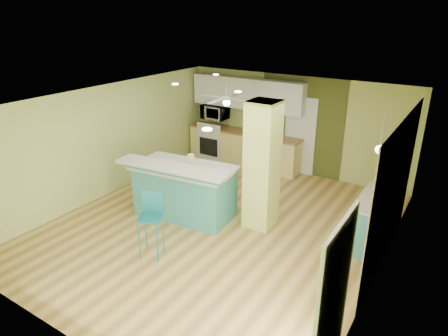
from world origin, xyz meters
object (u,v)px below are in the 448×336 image
Objects in this scene: peninsula at (184,190)px; canister at (191,159)px; fruit_bowl at (269,135)px; bar_stool at (151,214)px; side_counter at (374,220)px.

peninsula is 0.64m from canister.
canister is (0.02, 0.23, 0.60)m from peninsula.
bar_stool is at bearing -89.25° from fruit_bowl.
fruit_bowl is (-3.20, 2.12, 0.52)m from side_counter.
peninsula reaches higher than side_counter.
bar_stool is 3.46× the size of fruit_bowl.
side_counter is at bearing 15.83° from bar_stool.
peninsula is 3.69m from side_counter.
fruit_bowl is at bearing 146.55° from side_counter.
peninsula is at bearing 84.30° from bar_stool.
peninsula is at bearing -164.13° from side_counter.
canister reaches higher than fruit_bowl.
bar_stool is 4.54m from fruit_bowl.
canister reaches higher than bar_stool.
peninsula reaches higher than bar_stool.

